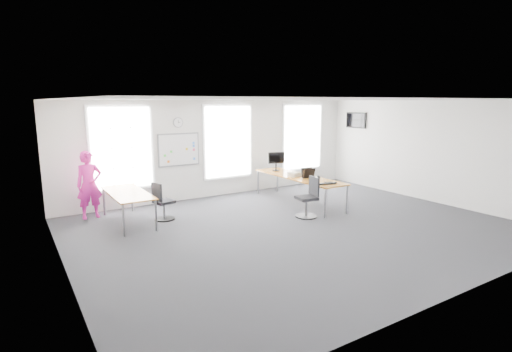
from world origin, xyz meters
TOP-DOWN VIEW (x-y plane):
  - floor at (0.00, 0.00)m, footprint 10.00×10.00m
  - ceiling at (0.00, 0.00)m, footprint 10.00×10.00m
  - wall_back at (0.00, 4.00)m, footprint 10.00×0.00m
  - wall_front at (0.00, -4.00)m, footprint 10.00×0.00m
  - wall_left at (-5.00, 0.00)m, footprint 0.00×10.00m
  - wall_right at (5.00, 0.00)m, footprint 0.00×10.00m
  - window_left at (-3.00, 3.97)m, footprint 1.60×0.06m
  - window_mid at (0.30, 3.97)m, footprint 1.60×0.06m
  - window_right at (3.30, 3.97)m, footprint 1.60×0.06m
  - desk_right at (1.48, 1.84)m, footprint 0.88×3.32m
  - desk_left at (-3.27, 2.54)m, footprint 0.85×2.12m
  - chair_right at (0.82, 0.57)m, footprint 0.56×0.56m
  - chair_left at (-2.49, 2.31)m, footprint 0.53×0.53m
  - person at (-3.98, 3.49)m, footprint 0.66×0.46m
  - whiteboard at (-1.35, 3.97)m, footprint 1.20×0.03m
  - wall_clock at (-1.35, 3.97)m, footprint 0.30×0.04m
  - tv at (4.95, 3.00)m, footprint 0.06×0.90m
  - keyboard at (1.38, 0.54)m, footprint 0.50×0.29m
  - mouse at (1.65, 0.48)m, footprint 0.09×0.13m
  - lens_cap at (1.56, 0.78)m, footprint 0.07×0.07m
  - headphones at (1.59, 1.17)m, footprint 0.19×0.10m
  - laptop_sleeve at (1.52, 1.46)m, footprint 0.37×0.24m
  - paper_stack at (1.36, 1.88)m, footprint 0.41×0.34m
  - monitor at (1.45, 2.94)m, footprint 0.52×0.22m

SIDE VIEW (x-z plane):
  - floor at x=0.00m, z-range 0.00..0.00m
  - chair_left at x=-2.49m, z-range -0.06..0.91m
  - chair_right at x=0.82m, z-range -0.06..0.98m
  - desk_left at x=-3.27m, z-range 0.32..1.10m
  - desk_right at x=1.48m, z-range 0.35..1.16m
  - lens_cap at x=1.56m, z-range 0.81..0.81m
  - keyboard at x=1.38m, z-range 0.81..0.83m
  - mouse at x=1.65m, z-range 0.81..0.85m
  - headphones at x=1.59m, z-range 0.80..0.91m
  - person at x=-3.98m, z-range 0.00..1.73m
  - paper_stack at x=1.36m, z-range 0.81..0.93m
  - laptop_sleeve at x=1.52m, z-range 0.80..1.10m
  - monitor at x=1.45m, z-range 0.87..1.46m
  - wall_back at x=0.00m, z-range -3.50..6.50m
  - wall_front at x=0.00m, z-range -3.50..6.50m
  - wall_left at x=-5.00m, z-range -3.50..6.50m
  - wall_right at x=5.00m, z-range -3.50..6.50m
  - whiteboard at x=-1.35m, z-range 1.10..2.00m
  - window_left at x=-3.00m, z-range 0.60..2.80m
  - window_mid at x=0.30m, z-range 0.60..2.80m
  - window_right at x=3.30m, z-range 0.60..2.80m
  - tv at x=4.95m, z-range 2.02..2.57m
  - wall_clock at x=-1.35m, z-range 2.20..2.50m
  - ceiling at x=0.00m, z-range 3.00..3.00m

